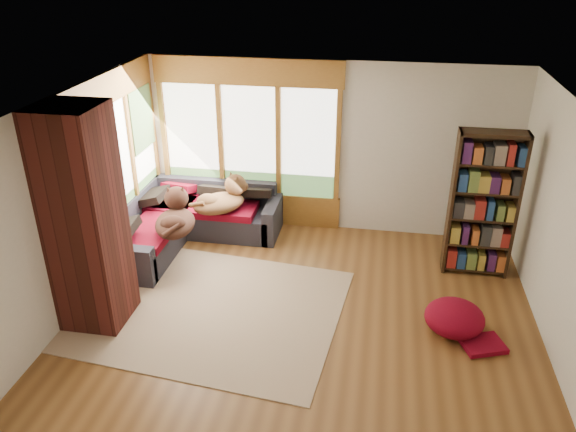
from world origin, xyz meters
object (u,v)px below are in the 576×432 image
(dog_tan, at_px, (223,193))
(pouf, at_px, (455,317))
(brick_chimney, at_px, (85,220))
(bookshelf, at_px, (483,205))
(sectional_sofa, at_px, (190,222))
(dog_brindle, at_px, (175,211))
(area_rug, at_px, (203,307))

(dog_tan, bearing_deg, pouf, -70.66)
(brick_chimney, height_order, bookshelf, brick_chimney)
(bookshelf, distance_m, pouf, 1.67)
(sectional_sofa, relative_size, pouf, 3.22)
(bookshelf, bearing_deg, sectional_sofa, 177.23)
(brick_chimney, xyz_separation_m, dog_brindle, (0.47, 1.43, -0.53))
(sectional_sofa, distance_m, bookshelf, 4.16)
(brick_chimney, bearing_deg, dog_tan, 66.22)
(sectional_sofa, relative_size, bookshelf, 1.11)
(brick_chimney, height_order, pouf, brick_chimney)
(pouf, bearing_deg, dog_tan, 151.95)
(bookshelf, height_order, dog_brindle, bookshelf)
(bookshelf, bearing_deg, dog_tan, 175.37)
(area_rug, relative_size, bookshelf, 1.68)
(bookshelf, bearing_deg, brick_chimney, -157.83)
(brick_chimney, relative_size, sectional_sofa, 1.18)
(bookshelf, xyz_separation_m, dog_tan, (-3.60, 0.29, -0.23))
(brick_chimney, height_order, area_rug, brick_chimney)
(pouf, relative_size, dog_brindle, 0.72)
(sectional_sofa, bearing_deg, dog_tan, 15.17)
(pouf, bearing_deg, sectional_sofa, 156.44)
(bookshelf, bearing_deg, dog_brindle, -174.07)
(sectional_sofa, distance_m, dog_brindle, 0.78)
(sectional_sofa, height_order, area_rug, sectional_sofa)
(brick_chimney, height_order, sectional_sofa, brick_chimney)
(pouf, height_order, dog_tan, dog_tan)
(area_rug, bearing_deg, pouf, 0.84)
(sectional_sofa, relative_size, area_rug, 0.66)
(pouf, bearing_deg, brick_chimney, -174.07)
(sectional_sofa, height_order, pouf, sectional_sofa)
(dog_brindle, bearing_deg, sectional_sofa, -10.24)
(dog_brindle, bearing_deg, brick_chimney, 148.79)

